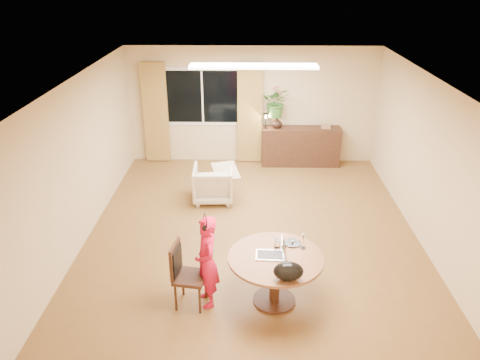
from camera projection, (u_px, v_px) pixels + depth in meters
The scene contains 24 objects.
floor at pixel (252, 232), 7.97m from camera, with size 6.50×6.50×0.00m, color brown.
ceiling at pixel (254, 80), 6.89m from camera, with size 6.50×6.50×0.00m, color white.
wall_back at pixel (252, 106), 10.38m from camera, with size 5.50×5.50×0.00m, color #D6B48B.
wall_left at pixel (81, 160), 7.48m from camera, with size 6.50×6.50×0.00m, color #D6B48B.
wall_right at pixel (427, 162), 7.38m from camera, with size 6.50×6.50×0.00m, color #D6B48B.
window at pixel (202, 97), 10.30m from camera, with size 1.70×0.03×1.30m.
curtain_left at pixel (156, 113), 10.40m from camera, with size 0.55×0.08×2.25m, color olive.
curtain_right at pixel (250, 114), 10.36m from camera, with size 0.55×0.08×2.25m, color olive.
ceiling_panel at pixel (254, 66), 7.99m from camera, with size 2.20×0.35×0.05m, color white.
dining_table at pixel (275, 266), 6.10m from camera, with size 1.25×1.25×0.71m.
dining_chair at pixel (190, 275), 6.09m from camera, with size 0.44×0.40×0.91m, color black, non-canonical shape.
child at pixel (207, 262), 6.04m from camera, with size 0.31×0.47×1.29m, color red.
laptop at pixel (270, 247), 6.00m from camera, with size 0.39×0.26×0.26m, color #B7B7BC, non-canonical shape.
tumbler at pixel (277, 244), 6.21m from camera, with size 0.08×0.08×0.11m, color white, non-canonical shape.
wine_glass at pixel (303, 241), 6.17m from camera, with size 0.08×0.08×0.22m, color white, non-canonical shape.
pot_lid at pixel (293, 243), 6.31m from camera, with size 0.23×0.23×0.04m, color white, non-canonical shape.
handbag at pixel (288, 271), 5.54m from camera, with size 0.36×0.21×0.24m, color black, non-canonical shape.
armchair at pixel (213, 183), 8.93m from camera, with size 0.74×0.76×0.69m, color beige.
throw at pixel (226, 167), 8.73m from camera, with size 0.45×0.55×0.03m, color beige, non-canonical shape.
sideboard at pixel (301, 146), 10.51m from camera, with size 1.74×0.42×0.87m, color black.
vase at pixel (277, 122), 10.28m from camera, with size 0.24×0.24×0.25m, color black.
bouquet at pixel (276, 102), 10.09m from camera, with size 0.59×0.51×0.66m, color #335B22.
book_stack at pixel (326, 126), 10.30m from camera, with size 0.20×0.15×0.08m, color #8B6046, non-canonical shape.
desk_lamp at pixel (266, 121), 10.22m from camera, with size 0.15×0.15×0.36m, color black, non-canonical shape.
Camera 1 is at (-0.08, -6.88, 4.12)m, focal length 35.00 mm.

